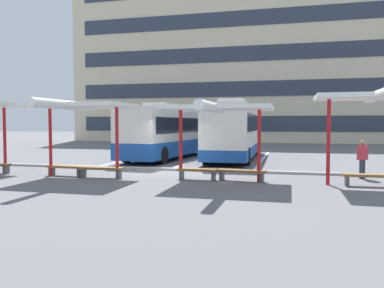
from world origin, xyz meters
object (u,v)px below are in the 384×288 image
at_px(waiting_shelter_3, 374,99).
at_px(waiting_passenger_0, 362,157).
at_px(bench_3, 101,170).
at_px(waiting_shelter_2, 218,109).
at_px(bench_5, 242,173).
at_px(coach_bus_0, 169,134).
at_px(bench_2, 66,168).
at_px(bench_4, 197,171).
at_px(coach_bus_1, 235,131).
at_px(waiting_shelter_1, 79,107).
at_px(bench_6, 371,177).

height_order(waiting_shelter_3, waiting_passenger_0, waiting_shelter_3).
relative_size(bench_3, waiting_shelter_3, 0.43).
relative_size(bench_3, waiting_passenger_0, 1.21).
bearing_deg(waiting_shelter_2, waiting_shelter_3, -0.17).
bearing_deg(bench_5, coach_bus_0, 122.56).
bearing_deg(coach_bus_0, waiting_shelter_3, -42.16).
relative_size(coach_bus_0, bench_2, 5.93).
height_order(bench_2, bench_3, same).
bearing_deg(coach_bus_0, bench_4, -66.16).
bearing_deg(coach_bus_1, waiting_passenger_0, -51.23).
bearing_deg(bench_2, waiting_passenger_0, 9.93).
bearing_deg(coach_bus_1, waiting_shelter_1, -116.10).
height_order(bench_4, bench_5, same).
bearing_deg(waiting_shelter_2, bench_5, 23.54).
bearing_deg(coach_bus_0, waiting_shelter_2, -62.58).
distance_m(bench_3, waiting_passenger_0, 10.96).
bearing_deg(bench_6, bench_3, -178.48).
distance_m(coach_bus_0, coach_bus_1, 4.32).
bearing_deg(bench_5, coach_bus_1, 99.35).
distance_m(coach_bus_1, bench_5, 10.14).
height_order(waiting_shelter_3, bench_6, waiting_shelter_3).
height_order(coach_bus_0, coach_bus_1, coach_bus_1).
bearing_deg(waiting_shelter_3, coach_bus_0, 137.84).
height_order(waiting_shelter_1, waiting_shelter_3, waiting_shelter_3).
xyz_separation_m(bench_2, waiting_passenger_0, (12.48, 2.19, 0.57)).
xyz_separation_m(bench_2, waiting_shelter_2, (6.79, -0.12, 2.51)).
bearing_deg(bench_5, bench_6, -2.31).
relative_size(coach_bus_0, waiting_shelter_2, 2.05).
bearing_deg(coach_bus_0, bench_2, -100.75).
relative_size(bench_2, waiting_shelter_2, 0.35).
bearing_deg(waiting_shelter_3, waiting_shelter_2, 179.83).
height_order(bench_4, bench_6, same).
distance_m(waiting_shelter_1, bench_4, 5.69).
distance_m(waiting_shelter_1, waiting_shelter_3, 11.54).
relative_size(coach_bus_0, bench_4, 6.56).
height_order(bench_2, bench_6, same).
xyz_separation_m(bench_2, bench_3, (1.80, -0.20, 0.00)).
xyz_separation_m(coach_bus_1, waiting_shelter_1, (-5.16, -10.54, 1.21)).
relative_size(bench_2, bench_3, 0.96).
height_order(bench_3, waiting_passenger_0, waiting_passenger_0).
xyz_separation_m(waiting_shelter_2, bench_4, (-0.90, 0.36, -2.52)).
height_order(bench_6, waiting_passenger_0, waiting_passenger_0).
bearing_deg(bench_3, bench_4, 6.17).
bearing_deg(waiting_shelter_3, bench_4, 176.70).
distance_m(waiting_shelter_1, bench_6, 11.85).
bearing_deg(bench_6, waiting_shelter_3, -90.00).
bearing_deg(coach_bus_1, bench_6, -57.72).
distance_m(coach_bus_1, bench_6, 12.03).
distance_m(waiting_shelter_3, waiting_passenger_0, 3.25).
xyz_separation_m(coach_bus_0, bench_6, (10.64, -9.41, -1.28)).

